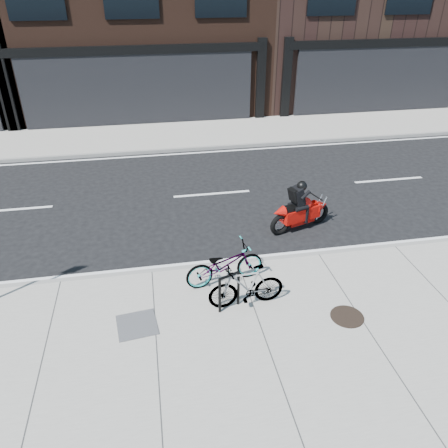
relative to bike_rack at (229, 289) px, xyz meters
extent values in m
plane|color=black|center=(0.50, 3.50, -0.62)|extent=(120.00, 120.00, 0.00)
cube|color=gray|center=(0.50, -1.50, -0.56)|extent=(60.00, 6.00, 0.13)
cube|color=gray|center=(0.50, 11.25, -0.56)|extent=(60.00, 3.50, 0.13)
cylinder|color=black|center=(-0.21, -0.08, -0.09)|extent=(0.06, 0.06, 0.81)
cylinder|color=black|center=(0.21, 0.08, -0.09)|extent=(0.06, 0.06, 0.81)
cylinder|color=black|center=(0.00, 0.00, 0.32)|extent=(0.43, 0.22, 0.06)
imported|color=gray|center=(0.07, 0.87, -0.03)|extent=(1.83, 0.92, 0.92)
imported|color=gray|center=(0.36, 0.05, -0.02)|extent=(1.58, 0.51, 0.94)
torus|color=black|center=(3.13, 3.20, -0.33)|extent=(0.61, 0.31, 0.60)
torus|color=black|center=(1.90, 2.79, -0.33)|extent=(0.61, 0.31, 0.60)
cube|color=#AE0D08|center=(2.50, 2.99, -0.15)|extent=(1.15, 0.67, 0.35)
cone|color=#AE0D08|center=(3.16, 3.21, -0.09)|extent=(0.52, 0.51, 0.40)
sphere|color=#AE0D08|center=(2.63, 3.04, 0.09)|extent=(0.36, 0.36, 0.36)
cube|color=black|center=(2.24, 2.91, 0.07)|extent=(0.56, 0.40, 0.11)
cylinder|color=silver|center=(1.98, 2.99, -0.35)|extent=(0.50, 0.24, 0.08)
cube|color=black|center=(2.37, 2.95, 0.38)|extent=(0.44, 0.42, 0.54)
cube|color=black|center=(2.23, 2.90, 0.46)|extent=(0.29, 0.33, 0.37)
sphere|color=black|center=(2.47, 2.98, 0.66)|extent=(0.26, 0.26, 0.26)
cylinder|color=black|center=(2.25, -0.68, -0.48)|extent=(0.88, 0.88, 0.02)
cube|color=#4F4F52|center=(-1.85, -0.18, -0.48)|extent=(0.84, 0.84, 0.02)
camera|label=1|loc=(-1.31, -6.70, 5.43)|focal=35.00mm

